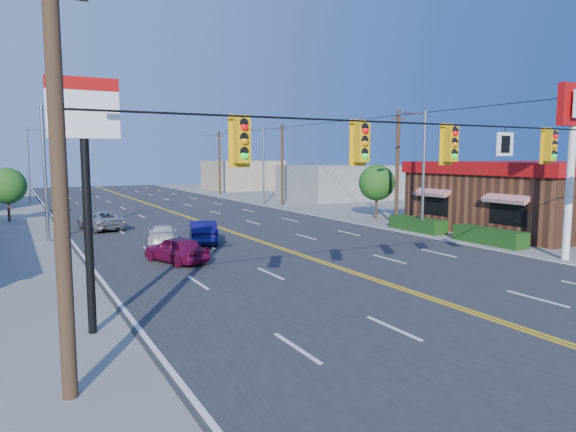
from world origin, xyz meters
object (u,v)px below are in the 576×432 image
car_white (163,235)px  car_magenta (176,251)px  kfc (538,195)px  car_silver (100,221)px  pizza_hut_sign (85,152)px  kfc_pylon (573,136)px  car_blue (203,233)px  signal_span (475,162)px

car_white → car_magenta: bearing=96.7°
kfc → car_silver: kfc is taller
kfc → pizza_hut_sign: 32.04m
kfc_pylon → car_blue: size_ratio=2.05×
signal_span → car_blue: (-3.08, 16.80, -4.20)m
signal_span → kfc_pylon: size_ratio=2.86×
car_magenta → signal_span: bearing=96.7°
car_blue → car_silver: (-4.30, 8.76, -0.03)m
signal_span → car_silver: size_ratio=5.19×
car_white → kfc: bearing=-177.4°
signal_span → pizza_hut_sign: 11.60m
car_magenta → car_silver: (-1.40, 13.31, 0.02)m
kfc → kfc_pylon: bearing=-138.0°
pizza_hut_sign → car_silver: 22.31m
car_silver → kfc_pylon: bearing=121.3°
signal_span → car_white: (-5.17, 17.64, -4.33)m
signal_span → car_blue: size_ratio=5.86×
kfc_pylon → car_silver: (-18.50, 21.56, -5.39)m
signal_span → kfc: bearing=30.9°
car_magenta → car_blue: car_blue is taller
car_silver → car_white: bearing=96.3°
pizza_hut_sign → kfc: bearing=14.5°
car_magenta → car_white: car_magenta is taller
car_blue → car_silver: car_blue is taller
kfc_pylon → pizza_hut_sign: bearing=180.0°
kfc_pylon → car_magenta: 19.75m
kfc_pylon → car_white: bearing=140.1°
car_silver → signal_span: bearing=96.8°
kfc → car_silver: size_ratio=3.48×
kfc → car_silver: (-27.40, 13.56, -1.73)m
car_white → car_blue: bearing=173.5°
car_blue → car_white: (-2.10, 0.84, -0.12)m
kfc → car_magenta: bearing=179.4°
kfc_pylon → car_white: kfc_pylon is taller
signal_span → car_silver: (-7.38, 25.56, -4.23)m
car_white → car_silver: bearing=-59.2°
kfc → car_blue: kfc is taller
signal_span → car_white: bearing=106.3°
pizza_hut_sign → car_blue: (7.80, 12.80, -4.50)m
car_silver → pizza_hut_sign: bearing=71.5°
signal_span → car_magenta: 14.29m
kfc → car_white: 25.88m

